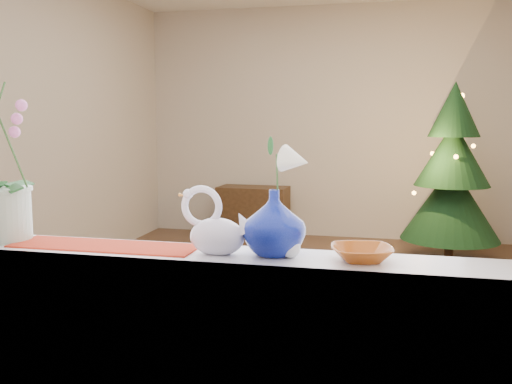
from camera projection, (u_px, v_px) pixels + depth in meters
ground at (302, 300)px, 4.41m from camera, size 5.00×5.00×0.00m
wall_back at (336, 123)px, 6.66m from camera, size 4.50×0.10×2.70m
wall_front at (188, 130)px, 1.83m from camera, size 4.50×0.10×2.70m
wall_left at (37, 124)px, 4.76m from camera, size 0.10×5.00×2.70m
windowsill at (203, 257)px, 2.01m from camera, size 2.20×0.26×0.04m
window_frame at (190, 20)px, 1.82m from camera, size 2.22×0.06×1.60m
runner at (104, 246)px, 2.10m from camera, size 0.70×0.20×0.01m
swan at (217, 222)px, 1.97m from camera, size 0.29×0.22×0.22m
blue_vase at (274, 218)px, 1.95m from camera, size 0.33×0.33×0.26m
lily at (274, 151)px, 1.92m from camera, size 0.14×0.08×0.20m
paperweight at (290, 248)px, 1.92m from camera, size 0.08×0.08×0.07m
amber_dish at (362, 254)px, 1.88m from camera, size 0.20×0.20×0.04m
xmas_tree at (452, 172)px, 5.60m from camera, size 0.97×0.97×1.76m
side_table at (253, 212)px, 6.72m from camera, size 0.82×0.44×0.61m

